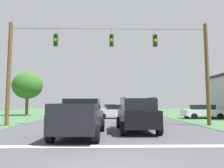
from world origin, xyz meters
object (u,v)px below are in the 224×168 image
at_px(suv_black, 136,114).
at_px(distant_car_far_parked, 116,111).
at_px(tree_roadside_right, 28,86).
at_px(overhead_signal_span, 109,68).
at_px(pickup_truck, 81,117).
at_px(distant_car_crossing_white, 203,111).
at_px(distant_car_oncoming, 110,109).

height_order(suv_black, distant_car_far_parked, suv_black).
bearing_deg(tree_roadside_right, overhead_signal_span, -48.14).
distance_m(overhead_signal_span, pickup_truck, 6.00).
relative_size(overhead_signal_span, tree_roadside_right, 2.65).
height_order(overhead_signal_span, distant_car_far_parked, overhead_signal_span).
distance_m(pickup_truck, distant_car_crossing_white, 16.40).
height_order(suv_black, distant_car_oncoming, suv_black).
bearing_deg(tree_roadside_right, distant_car_crossing_white, -14.55).
bearing_deg(tree_roadside_right, suv_black, -50.39).
height_order(distant_car_oncoming, tree_roadside_right, tree_roadside_right).
bearing_deg(pickup_truck, distant_car_oncoming, 85.14).
bearing_deg(distant_car_far_parked, distant_car_crossing_white, -3.75).
distance_m(distant_car_crossing_white, distant_car_oncoming, 13.36).
bearing_deg(overhead_signal_span, distant_car_crossing_white, 33.14).
bearing_deg(overhead_signal_span, distant_car_oncoming, 89.13).
distance_m(suv_black, tree_roadside_right, 20.05).
bearing_deg(distant_car_oncoming, tree_roadside_right, -163.58).
height_order(pickup_truck, distant_car_oncoming, pickup_truck).
relative_size(distant_car_far_parked, tree_roadside_right, 0.73).
xyz_separation_m(pickup_truck, distant_car_oncoming, (1.72, 20.23, -0.18)).
xyz_separation_m(distant_car_crossing_white, tree_roadside_right, (-21.23, 5.51, 3.26)).
height_order(pickup_truck, distant_car_far_parked, pickup_truck).
xyz_separation_m(distant_car_crossing_white, distant_car_oncoming, (-10.05, 8.81, 0.00)).
relative_size(distant_car_oncoming, tree_roadside_right, 0.76).
xyz_separation_m(overhead_signal_span, pickup_truck, (-1.48, -4.71, -3.41)).
bearing_deg(pickup_truck, distant_car_crossing_white, 44.16).
xyz_separation_m(suv_black, tree_roadside_right, (-12.64, 15.27, 2.99)).
distance_m(overhead_signal_span, distant_car_crossing_white, 12.79).
bearing_deg(suv_black, distant_car_crossing_white, 48.63).
bearing_deg(suv_black, distant_car_far_parked, 94.77).
bearing_deg(distant_car_far_parked, suv_black, -85.23).
xyz_separation_m(suv_black, distant_car_crossing_white, (8.60, 9.76, -0.27)).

